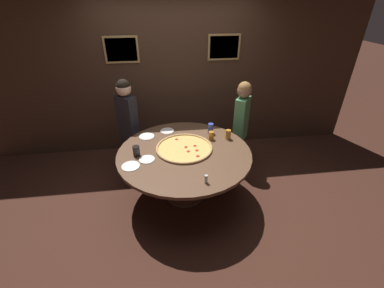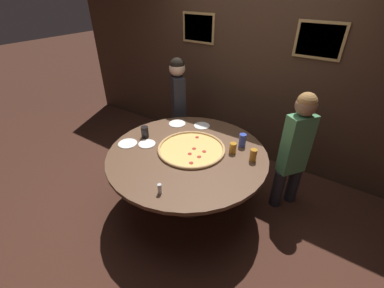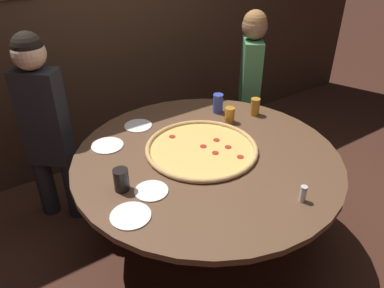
{
  "view_description": "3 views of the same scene",
  "coord_description": "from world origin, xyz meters",
  "px_view_note": "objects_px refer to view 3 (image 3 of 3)",
  "views": [
    {
      "loc": [
        -0.26,
        -2.77,
        2.51
      ],
      "look_at": [
        0.1,
        -0.03,
        0.87
      ],
      "focal_mm": 24.0,
      "sensor_mm": 36.0,
      "label": 1
    },
    {
      "loc": [
        1.34,
        -1.86,
        2.3
      ],
      "look_at": [
        0.09,
        -0.04,
        0.9
      ],
      "focal_mm": 24.0,
      "sensor_mm": 36.0,
      "label": 2
    },
    {
      "loc": [
        -1.2,
        -1.61,
        2.08
      ],
      "look_at": [
        -0.09,
        0.03,
        0.84
      ],
      "focal_mm": 35.0,
      "sensor_mm": 36.0,
      "label": 3
    }
  ],
  "objects_px": {
    "white_plate_near_front": "(151,191)",
    "condiment_shaker": "(303,194)",
    "drink_cup_centre_back": "(218,103)",
    "diner_far_left": "(250,81)",
    "diner_side_left": "(45,122)",
    "drink_cup_front_edge": "(121,180)",
    "dining_table": "(207,170)",
    "white_plate_beside_cup": "(138,126)",
    "drink_cup_far_right": "(255,107)",
    "drink_cup_near_right": "(230,115)",
    "giant_pizza": "(202,148)",
    "white_plate_far_back": "(131,216)",
    "white_plate_left_side": "(107,146)"
  },
  "relations": [
    {
      "from": "white_plate_near_front",
      "to": "condiment_shaker",
      "type": "distance_m",
      "value": 0.83
    },
    {
      "from": "drink_cup_centre_back",
      "to": "diner_far_left",
      "type": "height_order",
      "value": "diner_far_left"
    },
    {
      "from": "condiment_shaker",
      "to": "diner_side_left",
      "type": "height_order",
      "value": "diner_side_left"
    },
    {
      "from": "drink_cup_centre_back",
      "to": "white_plate_near_front",
      "type": "relative_size",
      "value": 0.77
    },
    {
      "from": "white_plate_near_front",
      "to": "condiment_shaker",
      "type": "bearing_deg",
      "value": -39.35
    },
    {
      "from": "drink_cup_front_edge",
      "to": "diner_side_left",
      "type": "relative_size",
      "value": 0.09
    },
    {
      "from": "dining_table",
      "to": "diner_side_left",
      "type": "distance_m",
      "value": 1.18
    },
    {
      "from": "white_plate_beside_cup",
      "to": "diner_far_left",
      "type": "distance_m",
      "value": 1.15
    },
    {
      "from": "drink_cup_front_edge",
      "to": "drink_cup_far_right",
      "type": "xyz_separation_m",
      "value": [
        1.24,
        0.27,
        -0.0
      ]
    },
    {
      "from": "drink_cup_front_edge",
      "to": "drink_cup_near_right",
      "type": "xyz_separation_m",
      "value": [
        1.0,
        0.29,
        -0.01
      ]
    },
    {
      "from": "drink_cup_front_edge",
      "to": "drink_cup_centre_back",
      "type": "relative_size",
      "value": 0.9
    },
    {
      "from": "giant_pizza",
      "to": "drink_cup_near_right",
      "type": "relative_size",
      "value": 6.37
    },
    {
      "from": "drink_cup_far_right",
      "to": "drink_cup_near_right",
      "type": "bearing_deg",
      "value": 176.56
    },
    {
      "from": "drink_cup_centre_back",
      "to": "white_plate_far_back",
      "type": "height_order",
      "value": "drink_cup_centre_back"
    },
    {
      "from": "drink_cup_centre_back",
      "to": "drink_cup_far_right",
      "type": "bearing_deg",
      "value": -42.59
    },
    {
      "from": "diner_far_left",
      "to": "condiment_shaker",
      "type": "bearing_deg",
      "value": 4.44
    },
    {
      "from": "drink_cup_far_right",
      "to": "white_plate_left_side",
      "type": "bearing_deg",
      "value": 169.68
    },
    {
      "from": "drink_cup_front_edge",
      "to": "white_plate_near_front",
      "type": "distance_m",
      "value": 0.18
    },
    {
      "from": "drink_cup_far_right",
      "to": "white_plate_left_side",
      "type": "xyz_separation_m",
      "value": [
        -1.13,
        0.21,
        -0.06
      ]
    },
    {
      "from": "white_plate_left_side",
      "to": "white_plate_beside_cup",
      "type": "xyz_separation_m",
      "value": [
        0.3,
        0.13,
        0.0
      ]
    },
    {
      "from": "dining_table",
      "to": "white_plate_left_side",
      "type": "relative_size",
      "value": 8.02
    },
    {
      "from": "drink_cup_far_right",
      "to": "white_plate_far_back",
      "type": "distance_m",
      "value": 1.39
    },
    {
      "from": "white_plate_left_side",
      "to": "dining_table",
      "type": "bearing_deg",
      "value": -43.61
    },
    {
      "from": "drink_cup_far_right",
      "to": "condiment_shaker",
      "type": "bearing_deg",
      "value": -117.51
    },
    {
      "from": "drink_cup_far_right",
      "to": "drink_cup_centre_back",
      "type": "xyz_separation_m",
      "value": [
        -0.21,
        0.19,
        0.01
      ]
    },
    {
      "from": "condiment_shaker",
      "to": "diner_side_left",
      "type": "relative_size",
      "value": 0.07
    },
    {
      "from": "dining_table",
      "to": "drink_cup_far_right",
      "type": "xyz_separation_m",
      "value": [
        0.64,
        0.26,
        0.18
      ]
    },
    {
      "from": "drink_cup_far_right",
      "to": "white_plate_beside_cup",
      "type": "distance_m",
      "value": 0.9
    },
    {
      "from": "drink_cup_centre_back",
      "to": "white_plate_far_back",
      "type": "distance_m",
      "value": 1.29
    },
    {
      "from": "white_plate_beside_cup",
      "to": "white_plate_far_back",
      "type": "xyz_separation_m",
      "value": [
        -0.47,
        -0.83,
        0.0
      ]
    },
    {
      "from": "white_plate_left_side",
      "to": "white_plate_far_back",
      "type": "height_order",
      "value": "same"
    },
    {
      "from": "drink_cup_centre_back",
      "to": "diner_side_left",
      "type": "bearing_deg",
      "value": 160.94
    },
    {
      "from": "condiment_shaker",
      "to": "giant_pizza",
      "type": "bearing_deg",
      "value": 102.63
    },
    {
      "from": "giant_pizza",
      "to": "white_plate_near_front",
      "type": "relative_size",
      "value": 3.86
    },
    {
      "from": "drink_cup_front_edge",
      "to": "white_plate_far_back",
      "type": "relative_size",
      "value": 0.62
    },
    {
      "from": "drink_cup_front_edge",
      "to": "white_plate_left_side",
      "type": "relative_size",
      "value": 0.62
    },
    {
      "from": "drink_cup_near_right",
      "to": "white_plate_left_side",
      "type": "xyz_separation_m",
      "value": [
        -0.89,
        0.19,
        -0.05
      ]
    },
    {
      "from": "giant_pizza",
      "to": "drink_cup_near_right",
      "type": "distance_m",
      "value": 0.45
    },
    {
      "from": "white_plate_beside_cup",
      "to": "white_plate_left_side",
      "type": "bearing_deg",
      "value": -156.27
    },
    {
      "from": "giant_pizza",
      "to": "diner_far_left",
      "type": "xyz_separation_m",
      "value": [
        0.94,
        0.6,
        0.05
      ]
    },
    {
      "from": "drink_cup_front_edge",
      "to": "diner_side_left",
      "type": "xyz_separation_m",
      "value": [
        -0.17,
        0.88,
        0.02
      ]
    },
    {
      "from": "dining_table",
      "to": "white_plate_far_back",
      "type": "relative_size",
      "value": 8.01
    },
    {
      "from": "drink_cup_front_edge",
      "to": "condiment_shaker",
      "type": "distance_m",
      "value": 1.0
    },
    {
      "from": "white_plate_left_side",
      "to": "white_plate_beside_cup",
      "type": "bearing_deg",
      "value": 23.73
    },
    {
      "from": "giant_pizza",
      "to": "diner_side_left",
      "type": "xyz_separation_m",
      "value": [
        -0.78,
        0.8,
        0.07
      ]
    },
    {
      "from": "white_plate_left_side",
      "to": "diner_side_left",
      "type": "bearing_deg",
      "value": 125.26
    },
    {
      "from": "giant_pizza",
      "to": "white_plate_left_side",
      "type": "distance_m",
      "value": 0.63
    },
    {
      "from": "giant_pizza",
      "to": "white_plate_beside_cup",
      "type": "distance_m",
      "value": 0.56
    },
    {
      "from": "dining_table",
      "to": "drink_cup_far_right",
      "type": "distance_m",
      "value": 0.72
    },
    {
      "from": "dining_table",
      "to": "diner_far_left",
      "type": "xyz_separation_m",
      "value": [
        0.95,
        0.67,
        0.18
      ]
    }
  ]
}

